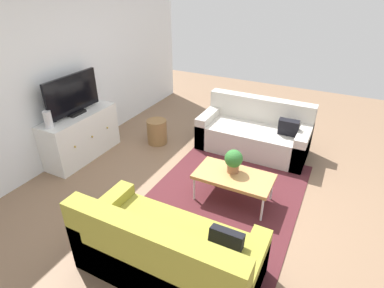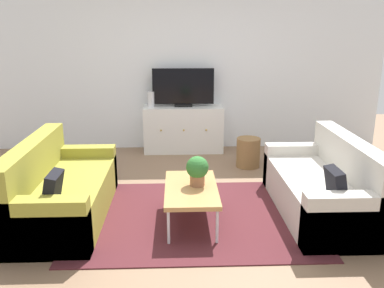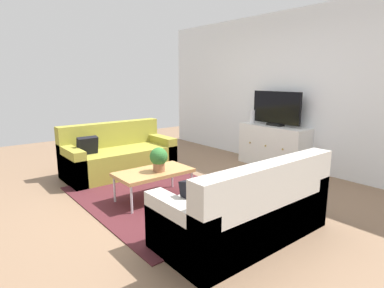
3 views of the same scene
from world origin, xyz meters
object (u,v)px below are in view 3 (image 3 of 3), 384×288
at_px(couch_left_side, 117,157).
at_px(couch_right_side, 248,212).
at_px(glass_vase, 252,116).
at_px(coffee_table, 154,173).
at_px(flat_screen_tv, 276,109).
at_px(wicker_basket, 291,175).
at_px(potted_plant, 159,158).
at_px(tv_console, 273,146).

height_order(couch_left_side, couch_right_side, same).
bearing_deg(couch_right_side, glass_vase, 130.25).
bearing_deg(coffee_table, flat_screen_tv, 90.72).
distance_m(flat_screen_tv, glass_vase, 0.54).
relative_size(coffee_table, wicker_basket, 2.30).
bearing_deg(wicker_basket, flat_screen_tv, 137.87).
height_order(potted_plant, tv_console, tv_console).
relative_size(couch_left_side, coffee_table, 1.79).
height_order(coffee_table, tv_console, tv_console).
relative_size(coffee_table, glass_vase, 4.05).
bearing_deg(potted_plant, couch_right_side, 4.97).
xyz_separation_m(flat_screen_tv, glass_vase, (-0.51, -0.02, -0.18)).
bearing_deg(couch_right_side, wicker_basket, 110.29).
bearing_deg(coffee_table, couch_left_side, 173.36).
xyz_separation_m(potted_plant, flat_screen_tv, (-0.10, 2.52, 0.47)).
xyz_separation_m(couch_left_side, potted_plant, (1.47, -0.12, 0.28)).
bearing_deg(tv_console, flat_screen_tv, 90.00).
height_order(couch_right_side, tv_console, couch_right_side).
distance_m(glass_vase, wicker_basket, 1.77).
distance_m(tv_console, glass_vase, 0.71).
bearing_deg(glass_vase, couch_right_side, -49.75).
bearing_deg(couch_right_side, coffee_table, -173.65).
relative_size(flat_screen_tv, glass_vase, 4.01).
bearing_deg(potted_plant, tv_console, 92.22).
xyz_separation_m(couch_left_side, glass_vase, (0.86, 2.37, 0.58)).
relative_size(couch_right_side, coffee_table, 1.79).
relative_size(couch_left_side, couch_right_side, 1.00).
bearing_deg(couch_left_side, wicker_basket, 34.29).
distance_m(potted_plant, glass_vase, 2.59).
xyz_separation_m(couch_right_side, tv_console, (-1.50, 2.37, 0.09)).
bearing_deg(glass_vase, potted_plant, -76.30).
xyz_separation_m(couch_right_side, potted_plant, (-1.40, -0.12, 0.28)).
height_order(coffee_table, potted_plant, potted_plant).
height_order(couch_right_side, glass_vase, glass_vase).
height_order(potted_plant, flat_screen_tv, flat_screen_tv).
height_order(couch_left_side, flat_screen_tv, flat_screen_tv).
height_order(couch_left_side, potted_plant, couch_left_side).
height_order(tv_console, glass_vase, glass_vase).
xyz_separation_m(tv_console, glass_vase, (-0.51, 0.00, 0.49)).
bearing_deg(couch_right_side, flat_screen_tv, 122.04).
xyz_separation_m(coffee_table, wicker_basket, (0.89, 1.72, -0.15)).
xyz_separation_m(couch_right_side, coffee_table, (-1.47, -0.16, 0.08)).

